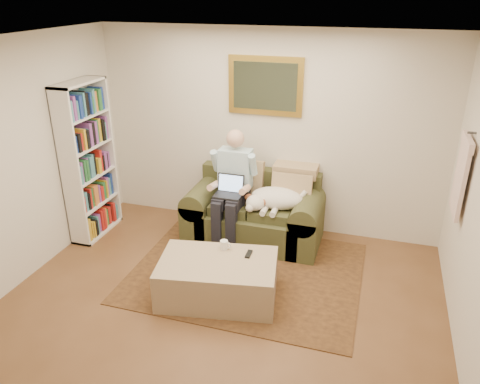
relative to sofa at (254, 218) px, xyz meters
The scene contains 12 objects.
room_shell 1.96m from the sofa, 88.64° to the right, with size 4.51×5.00×2.61m.
rug 0.85m from the sofa, 80.40° to the right, with size 2.56×2.05×0.01m, color #332014.
sofa is the anchor object (origin of this frame).
seated_man 0.52m from the sofa, 148.55° to the right, with size 0.56×0.80×1.44m, color #8CC4D8, non-canonical shape.
laptop 0.57m from the sofa, 138.98° to the right, with size 0.33×0.26×0.24m.
sleeping_dog 0.48m from the sofa, 15.74° to the right, with size 0.70×0.44×0.26m, color white, non-canonical shape.
ottoman 1.33m from the sofa, 91.04° to the right, with size 1.20×0.77×0.44m, color tan.
coffee_mug 1.09m from the sofa, 92.10° to the right, with size 0.08×0.08×0.10m, color white.
tv_remote 1.15m from the sofa, 77.43° to the right, with size 0.05×0.15×0.02m, color black.
bookshelf 2.22m from the sofa, 168.11° to the right, with size 0.28×0.80×2.00m, color white, non-canonical shape.
wall_mirror 1.66m from the sofa, 90.00° to the left, with size 0.94×0.04×0.72m.
hanging_shirt 2.50m from the sofa, 11.01° to the right, with size 0.06×0.52×0.90m, color beige, non-canonical shape.
Camera 1 is at (1.36, -3.14, 3.03)m, focal length 35.00 mm.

